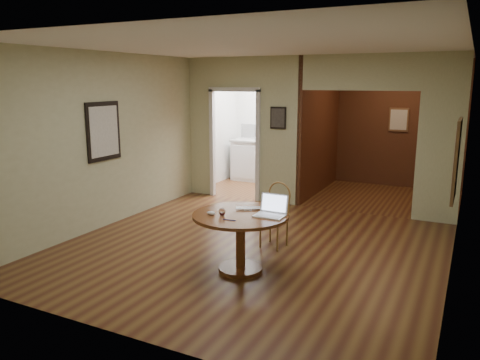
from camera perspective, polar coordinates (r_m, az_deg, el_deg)
The scene contains 11 objects.
floor at distance 6.46m, azimuth 1.07°, elevation -8.46°, with size 5.00×5.00×0.00m, color #452113.
room_shell at distance 9.15m, azimuth 6.87°, elevation 5.81°, with size 5.20×7.50×5.00m.
dining_table at distance 5.60m, azimuth 0.06°, elevation -5.97°, with size 1.14×1.14×0.71m.
chair at distance 6.48m, azimuth 4.42°, elevation -3.79°, with size 0.42×0.42×0.90m.
open_laptop at distance 5.49m, azimuth 3.89°, elevation -3.64°, with size 0.34×0.29×0.24m.
closed_laptop at distance 5.70m, azimuth 0.98°, elevation -3.57°, with size 0.30×0.19×0.02m, color #ABACB0.
mouse at distance 5.51m, azimuth -3.54°, elevation -4.04°, with size 0.11×0.06×0.05m, color white.
wine_glass at distance 5.48m, azimuth -2.19°, elevation -3.89°, with size 0.08×0.08×0.09m, color white, non-canonical shape.
pen at distance 5.30m, azimuth -1.31°, elevation -4.89°, with size 0.01×0.01×0.16m, color navy.
kitchen_cabinet at distance 10.59m, azimuth 4.31°, elevation 2.25°, with size 2.06×0.60×0.94m.
grocery_bag at distance 10.28m, azimuth 7.71°, elevation 5.31°, with size 0.28×0.24×0.28m, color #C7B992.
Camera 1 is at (2.61, -5.46, 2.25)m, focal length 35.00 mm.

